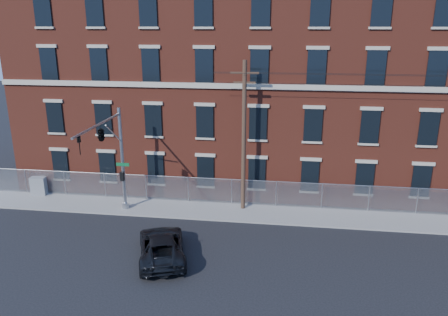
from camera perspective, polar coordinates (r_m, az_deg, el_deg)
ground at (r=25.48m, az=-3.33°, el=-11.57°), size 140.00×140.00×0.00m
sidewalk at (r=30.46m, az=21.62°, el=-7.70°), size 65.00×3.00×0.12m
mill_building at (r=36.84m, az=19.88°, el=9.76°), size 55.30×14.32×16.30m
chain_link_fence at (r=31.25m, az=21.29°, el=-5.05°), size 59.06×0.06×1.85m
traffic_signal_mast at (r=27.15m, az=-15.16°, el=1.93°), size 0.90×6.75×7.00m
utility_pole_near at (r=28.46m, az=2.62°, el=3.10°), size 1.80×0.28×10.00m
pickup_truck at (r=24.29m, az=-8.17°, el=-11.34°), size 3.81×5.63×1.43m
utility_cabinet at (r=34.97m, az=-23.16°, el=-3.39°), size 1.13×0.64×1.36m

